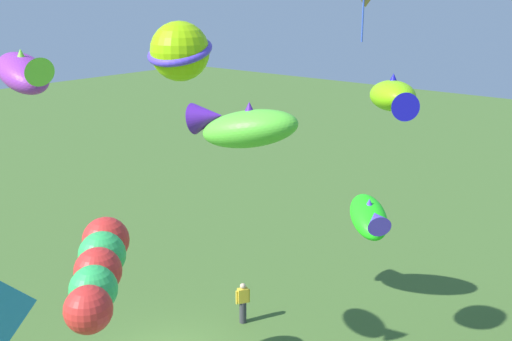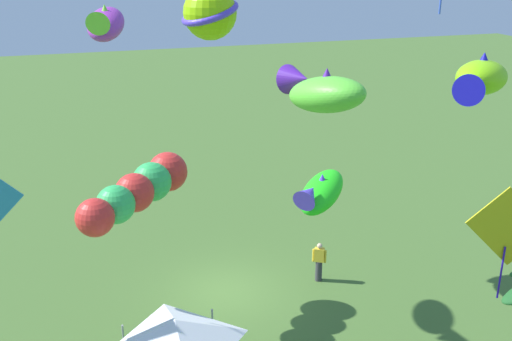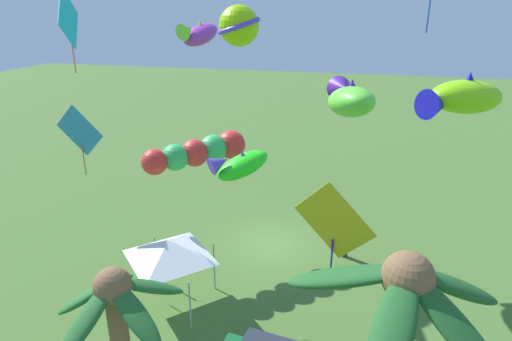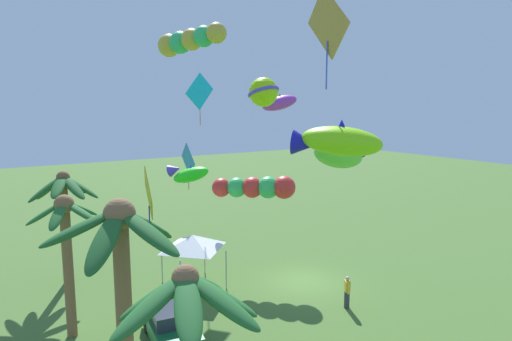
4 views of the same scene
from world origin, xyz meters
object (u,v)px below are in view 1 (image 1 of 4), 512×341
Objects in this scene: spectator_0 at (243,303)px; kite_fish_8 at (394,97)px; kite_fish_5 at (24,71)px; kite_ball_2 at (180,51)px; kite_tube_10 at (99,267)px; kite_fish_9 at (370,217)px; kite_fish_4 at (243,126)px.

spectator_0 is 0.50× the size of kite_fish_8.
kite_fish_5 is at bearing -25.12° from kite_fish_8.
spectator_0 is 0.79× the size of kite_ball_2.
kite_fish_8 is 0.79× the size of kite_tube_10.
kite_fish_8 is 1.65× the size of kite_fish_9.
kite_tube_10 is (3.57, -5.84, -1.77)m from kite_fish_9.
kite_fish_9 is at bearing 105.72° from kite_ball_2.
kite_fish_5 is (2.69, -2.79, -0.47)m from kite_ball_2.
kite_fish_8 is at bearing -155.96° from kite_fish_9.
kite_fish_8 reaches higher than spectator_0.
kite_ball_2 is 5.29m from kite_fish_4.
spectator_0 is 10.75m from kite_ball_2.
kite_ball_2 reaches higher than kite_fish_5.
spectator_0 is at bearing 172.84° from kite_fish_5.
kite_ball_2 is at bearing 22.81° from spectator_0.
kite_ball_2 reaches higher than kite_fish_8.
kite_fish_5 is 1.45× the size of kite_fish_9.
kite_fish_8 is (-3.48, 3.60, 0.94)m from kite_fish_4.
kite_fish_4 is (0.32, 0.34, 6.73)m from spectator_0.
kite_fish_5 is 0.88× the size of kite_fish_8.
kite_ball_2 is (4.49, 1.89, 9.58)m from spectator_0.
kite_fish_9 is at bearing 121.45° from kite_tube_10.
kite_tube_10 is (6.70, 0.91, 4.16)m from spectator_0.
kite_tube_10 is at bearing 5.10° from kite_fish_4.
kite_fish_5 reaches higher than spectator_0.
kite_ball_2 is at bearing -74.28° from kite_fish_9.
kite_ball_2 reaches higher than kite_tube_10.
kite_fish_5 is at bearing -10.29° from kite_fish_4.
kite_tube_10 is (-0.49, 1.82, -4.95)m from kite_fish_5.
kite_fish_5 is 5.30m from kite_tube_10.
kite_ball_2 is 6.23m from kite_fish_9.
kite_fish_5 is (7.18, -0.90, 9.11)m from spectator_0.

